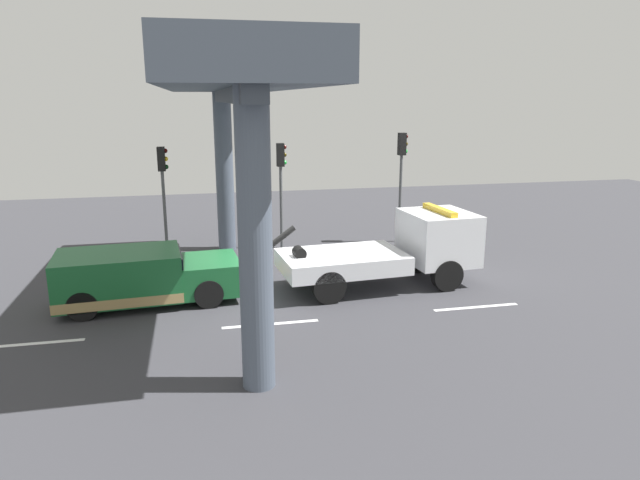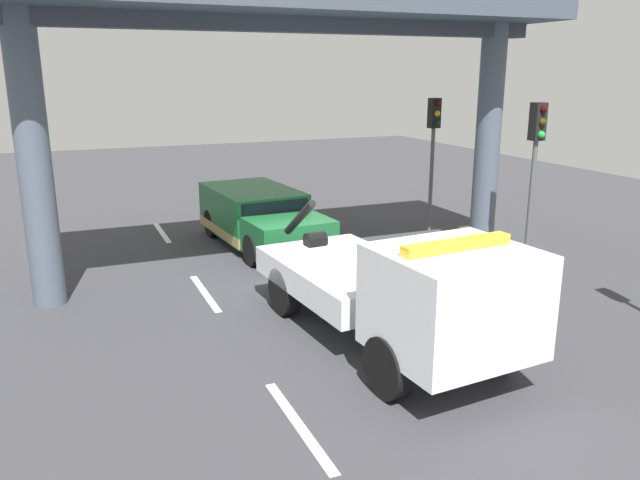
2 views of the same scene
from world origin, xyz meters
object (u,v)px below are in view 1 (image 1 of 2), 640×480
towed_van_green (140,278)px  traffic_cone_orange (250,268)px  traffic_light_far (281,172)px  tow_truck_white (399,248)px  traffic_light_mid (402,163)px  traffic_light_near (163,177)px

towed_van_green → traffic_cone_orange: bearing=28.8°
traffic_light_far → tow_truck_white: bearing=-61.1°
traffic_light_far → traffic_cone_orange: bearing=-114.4°
towed_van_green → traffic_cone_orange: towed_van_green is taller
traffic_cone_orange → tow_truck_white: bearing=-21.2°
towed_van_green → traffic_light_mid: size_ratio=1.18×
tow_truck_white → traffic_light_far: bearing=118.9°
traffic_light_mid → traffic_cone_orange: (-6.64, -3.60, -3.01)m
traffic_light_near → traffic_light_mid: bearing=-0.0°
traffic_light_mid → traffic_light_far: bearing=180.0°
towed_van_green → traffic_light_far: bearing=47.4°
traffic_light_far → traffic_cone_orange: (-1.64, -3.60, -2.77)m
tow_truck_white → traffic_light_far: size_ratio=1.74×
traffic_light_near → tow_truck_white: bearing=-35.8°
traffic_light_far → traffic_cone_orange: size_ratio=6.77×
tow_truck_white → towed_van_green: tow_truck_white is taller
tow_truck_white → traffic_light_mid: 6.13m
traffic_light_mid → traffic_cone_orange: size_ratio=7.31×
traffic_light_near → traffic_light_far: size_ratio=0.99×
traffic_light_near → traffic_cone_orange: (2.86, -3.60, -2.73)m
towed_van_green → traffic_light_near: bearing=84.5°
traffic_light_mid → traffic_cone_orange: traffic_light_mid is taller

